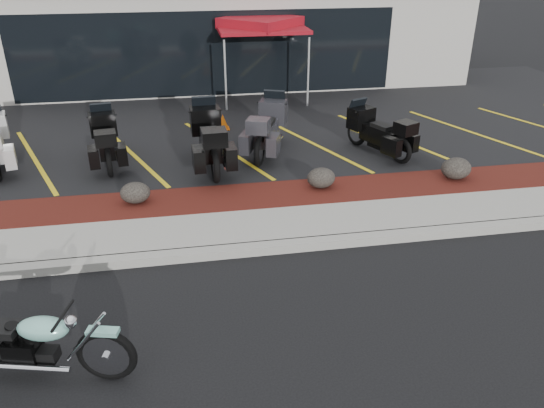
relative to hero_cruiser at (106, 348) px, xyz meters
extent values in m
plane|color=black|center=(2.04, 1.64, -0.48)|extent=(90.00, 90.00, 0.00)
cube|color=gray|center=(2.04, 2.54, -0.40)|extent=(24.00, 0.25, 0.15)
cube|color=gray|center=(2.04, 3.24, -0.40)|extent=(24.00, 1.20, 0.15)
cube|color=#370E0C|center=(2.04, 4.44, -0.40)|extent=(24.00, 1.20, 0.16)
cube|color=black|center=(2.04, 9.84, -0.40)|extent=(26.00, 9.60, 0.15)
cube|color=#ADA99C|center=(2.04, 16.14, 1.52)|extent=(18.00, 8.00, 4.00)
cube|color=black|center=(2.04, 12.16, 1.02)|extent=(12.00, 0.06, 2.60)
ellipsoid|color=black|center=(0.08, 4.52, -0.12)|extent=(0.57, 0.48, 0.41)
ellipsoid|color=black|center=(3.78, 4.59, -0.11)|extent=(0.58, 0.48, 0.41)
ellipsoid|color=black|center=(6.70, 4.53, -0.09)|extent=(0.64, 0.53, 0.45)
cone|color=#CE5506|center=(2.15, 8.75, -0.13)|extent=(0.36, 0.36, 0.40)
cylinder|color=silver|center=(2.81, 10.23, 0.69)|extent=(0.06, 0.06, 2.04)
cylinder|color=silver|center=(5.20, 10.91, 0.69)|extent=(0.06, 0.06, 2.04)
cylinder|color=silver|center=(2.13, 12.62, 0.69)|extent=(0.06, 0.06, 2.04)
cylinder|color=silver|center=(4.52, 13.31, 0.69)|extent=(0.06, 0.06, 2.04)
cube|color=maroon|center=(3.66, 11.77, 1.85)|extent=(3.29, 3.29, 0.11)
cube|color=maroon|center=(3.66, 11.77, 2.00)|extent=(2.66, 2.66, 0.31)
camera|label=1|loc=(1.07, -4.99, 4.20)|focal=35.00mm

